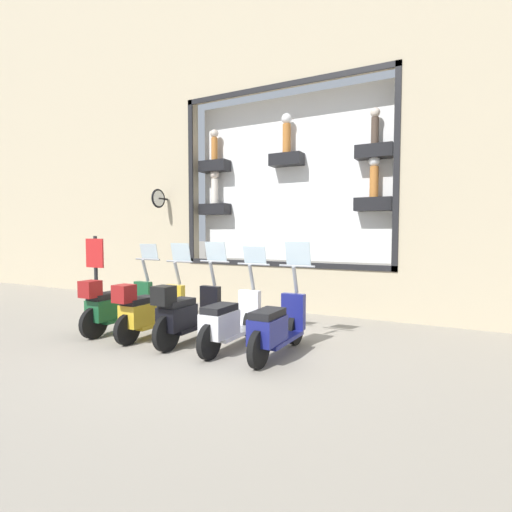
{
  "coord_description": "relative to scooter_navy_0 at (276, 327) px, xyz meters",
  "views": [
    {
      "loc": [
        -4.92,
        -3.77,
        1.81
      ],
      "look_at": [
        1.68,
        -0.28,
        1.36
      ],
      "focal_mm": 28.0,
      "sensor_mm": 36.0,
      "label": 1
    }
  ],
  "objects": [
    {
      "name": "building_facade",
      "position": [
        3.36,
        1.37,
        4.99
      ],
      "size": [
        1.17,
        36.0,
        10.64
      ],
      "color": "tan",
      "rests_on": "ground_plane"
    },
    {
      "name": "scooter_black_2",
      "position": [
        -0.05,
        1.58,
        0.05
      ],
      "size": [
        1.81,
        0.6,
        1.63
      ],
      "color": "black",
      "rests_on": "ground_plane"
    },
    {
      "name": "scooter_white_1",
      "position": [
        -0.0,
        0.79,
        -0.0
      ],
      "size": [
        1.8,
        0.61,
        1.57
      ],
      "color": "black",
      "rests_on": "ground_plane"
    },
    {
      "name": "scooter_navy_0",
      "position": [
        0.0,
        0.0,
        0.0
      ],
      "size": [
        1.8,
        0.6,
        1.65
      ],
      "color": "black",
      "rests_on": "ground_plane"
    },
    {
      "name": "ground_plane",
      "position": [
        -0.24,
        1.37,
        -0.44
      ],
      "size": [
        120.0,
        120.0,
        0.0
      ],
      "primitive_type": "plane",
      "color": "gray"
    },
    {
      "name": "scooter_green_4",
      "position": [
        -0.06,
        3.16,
        0.04
      ],
      "size": [
        1.81,
        0.6,
        1.58
      ],
      "color": "black",
      "rests_on": "ground_plane"
    },
    {
      "name": "shop_sign_post",
      "position": [
        0.09,
        3.83,
        0.5
      ],
      "size": [
        0.36,
        0.45,
        1.73
      ],
      "color": "#232326",
      "rests_on": "ground_plane"
    },
    {
      "name": "scooter_yellow_3",
      "position": [
        -0.06,
        2.37,
        0.03
      ],
      "size": [
        1.8,
        0.6,
        1.6
      ],
      "color": "black",
      "rests_on": "ground_plane"
    }
  ]
}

